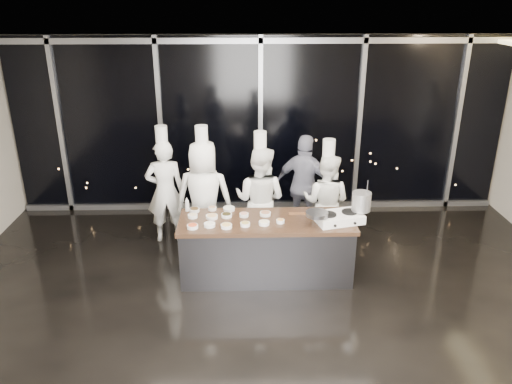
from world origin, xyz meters
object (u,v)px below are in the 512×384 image
stove (339,217)px  chef_left (204,197)px  demo_counter (266,248)px  chef_far_left (165,190)px  chef_right (326,201)px  chef_center (260,199)px  guest (305,186)px  stock_pot (361,201)px  frying_pan (316,214)px

stove → chef_left: size_ratio=0.35×
demo_counter → chef_far_left: size_ratio=1.26×
demo_counter → chef_right: bearing=41.3°
chef_center → guest: size_ratio=1.12×
chef_far_left → stock_pot: bearing=151.6°
frying_pan → chef_far_left: (-2.25, 1.39, -0.19)m
frying_pan → stock_pot: 0.68m
stock_pot → chef_right: (-0.34, 0.87, -0.37)m
stove → chef_left: chef_left is taller
frying_pan → chef_center: 1.25m
demo_counter → frying_pan: size_ratio=4.36×
demo_counter → chef_right: size_ratio=1.36×
stock_pot → chef_right: chef_right is taller
demo_counter → stove: 1.13m
chef_far_left → stove: bearing=147.8°
chef_center → guest: chef_center is taller
chef_center → guest: (0.76, 0.53, 0.00)m
chef_far_left → guest: bearing=177.9°
chef_far_left → chef_right: (2.56, -0.35, -0.08)m
chef_far_left → chef_right: chef_far_left is taller
stove → chef_right: size_ratio=0.39×
stock_pot → chef_right: 1.01m
demo_counter → frying_pan: frying_pan is taller
chef_left → chef_center: (0.87, -0.01, -0.05)m
chef_left → chef_center: bearing=-175.4°
guest → chef_left: bearing=42.0°
demo_counter → chef_right: (0.98, 0.86, 0.35)m
demo_counter → chef_far_left: (-1.58, 1.21, 0.43)m
stove → chef_far_left: 2.89m
guest → chef_right: bearing=144.1°
frying_pan → chef_far_left: chef_far_left is taller
stove → stock_pot: bearing=-1.5°
stove → frying_pan: 0.36m
demo_counter → chef_right: 1.35m
demo_counter → stock_pot: bearing=-0.6°
chef_left → frying_pan: bearing=153.3°
stock_pot → demo_counter: bearing=179.4°
stock_pot → chef_center: (-1.38, 0.83, -0.30)m
stove → chef_left: 2.13m
stove → guest: (-0.30, 1.43, -0.09)m
guest → chef_right: chef_right is taller
frying_pan → guest: size_ratio=0.32×
chef_left → chef_center: chef_left is taller
guest → frying_pan: bearing=113.2°
demo_counter → chef_left: (-0.93, 0.83, 0.47)m
demo_counter → chef_center: size_ratio=1.26×
frying_pan → stock_pot: size_ratio=2.14×
frying_pan → chef_left: 1.90m
frying_pan → chef_center: chef_center is taller
frying_pan → chef_far_left: size_ratio=0.29×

